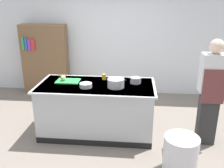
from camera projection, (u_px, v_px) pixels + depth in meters
The scene contains 12 objects.
ground_plane at pixel (97, 132), 4.44m from camera, with size 10.00×10.00×0.00m, color slate.
back_wall at pixel (109, 32), 5.92m from camera, with size 6.40×0.12×3.00m, color silver.
counter_island at pixel (97, 108), 4.29m from camera, with size 1.98×0.98×0.90m.
cutting_board at pixel (68, 81), 4.29m from camera, with size 0.40×0.28×0.02m, color green.
onion at pixel (63, 78), 4.26m from camera, with size 0.10×0.10×0.10m, color tan.
stock_pot at pixel (116, 83), 4.00m from camera, with size 0.34×0.28×0.14m.
sauce_pan at pixel (136, 80), 4.20m from camera, with size 0.25×0.18×0.10m.
mixing_bowl at pixel (86, 85), 4.01m from camera, with size 0.20×0.20×0.07m, color #B7BABF.
juice_cup at pixel (104, 77), 4.39m from camera, with size 0.07×0.07×0.10m, color yellow.
trash_bin at pixel (180, 154), 3.35m from camera, with size 0.47×0.47×0.53m, color silver.
person_chef at pixel (211, 91), 3.83m from camera, with size 0.38×0.25×1.72m.
bookshelf at pixel (45, 60), 5.99m from camera, with size 1.10×0.31×1.70m.
Camera 1 is at (0.65, -3.86, 2.28)m, focal length 39.48 mm.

